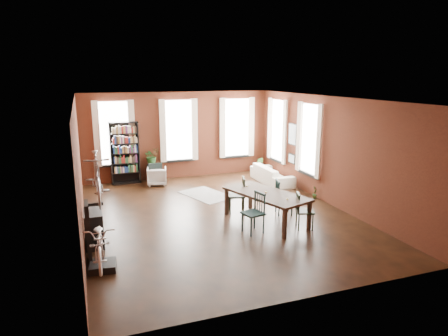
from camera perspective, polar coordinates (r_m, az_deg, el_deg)
name	(u,v)px	position (r m, az deg, el deg)	size (l,w,h in m)	color
room	(219,135)	(11.25, -0.76, 4.68)	(9.00, 9.04, 3.22)	black
dining_table	(266,207)	(10.60, 5.98, -5.61)	(1.06, 2.34, 0.80)	#47362A
dining_chair_a	(253,213)	(9.84, 4.17, -6.45)	(0.46, 0.46, 1.00)	#1A373A
dining_chair_b	(236,195)	(11.23, 1.79, -3.91)	(0.46, 0.46, 1.00)	black
dining_chair_c	(305,211)	(10.29, 11.48, -6.04)	(0.43, 0.43, 0.92)	black
dining_chair_d	(284,197)	(11.22, 8.58, -4.16)	(0.45, 0.45, 0.97)	#16312F
bookshelf	(125,153)	(14.53, -13.98, 2.09)	(1.00, 0.32, 2.20)	black
white_armchair	(157,175)	(14.25, -9.57, -1.05)	(0.66, 0.62, 0.68)	silver
cream_sofa	(272,172)	(14.42, 6.88, -0.52)	(2.08, 0.61, 0.81)	beige
striped_rug	(206,195)	(12.96, -2.54, -3.84)	(1.10, 1.76, 0.01)	black
bike_trainer	(103,266)	(8.56, -16.90, -13.25)	(0.51, 0.51, 0.15)	black
bike_wall_rack	(88,233)	(8.70, -18.80, -8.79)	(0.16, 0.60, 1.30)	black
console_table	(94,228)	(9.63, -18.10, -8.18)	(0.40, 0.80, 0.80)	black
plant_stand	(152,172)	(14.81, -10.25, -0.64)	(0.31, 0.31, 0.63)	black
plant_by_sofa	(258,171)	(15.51, 4.91, -0.44)	(0.39, 0.71, 0.32)	#295C24
plant_small	(315,196)	(12.89, 12.81, -3.94)	(0.23, 0.43, 0.15)	#245120
bicycle_floor	(99,224)	(8.24, -17.46, -7.62)	(0.57, 0.86, 1.63)	beige
bicycle_hung	(96,161)	(8.29, -17.83, 0.91)	(0.47, 1.00, 1.66)	#A5A8AD
plant_on_stand	(152,158)	(14.71, -10.29, 1.46)	(0.54, 0.60, 0.47)	#224F1F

